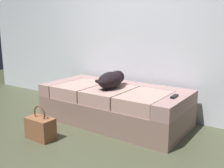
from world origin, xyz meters
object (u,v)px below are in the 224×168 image
tv_remote (174,96)px  handbag (40,128)px  couch (114,105)px  dog_dark (112,79)px

tv_remote → handbag: tv_remote is taller
handbag → tv_remote: bearing=36.3°
couch → tv_remote: (0.81, -0.04, 0.24)m
dog_dark → handbag: 1.03m
tv_remote → handbag: bearing=-146.2°
tv_remote → handbag: (-1.17, -0.86, -0.34)m
couch → handbag: size_ratio=4.89×
dog_dark → handbag: bearing=-112.0°
couch → dog_dark: 0.34m
tv_remote → handbag: 1.50m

